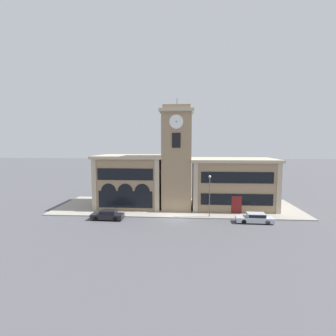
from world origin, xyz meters
TOP-DOWN VIEW (x-y plane):
  - ground_plane at (0.00, 0.00)m, footprint 300.00×300.00m
  - sidewalk_kerb at (0.00, 6.61)m, footprint 39.00×13.23m
  - clock_tower at (-0.00, 5.23)m, footprint 5.24×5.24m
  - town_hall_left_wing at (-7.81, 7.06)m, footprint 11.17×8.96m
  - town_hall_right_wing at (9.04, 7.07)m, footprint 13.63×8.96m
  - parked_car_near at (-9.28, -1.34)m, footprint 4.45×1.87m
  - parked_car_mid at (10.69, -1.34)m, footprint 4.89×1.90m
  - street_lamp at (4.83, 0.66)m, footprint 0.36×0.36m

SIDE VIEW (x-z plane):
  - ground_plane at x=0.00m, z-range 0.00..0.00m
  - sidewalk_kerb at x=0.00m, z-range 0.00..0.15m
  - parked_car_mid at x=10.69m, z-range 0.03..1.35m
  - parked_car_near at x=-9.28m, z-range 0.03..1.38m
  - street_lamp at x=4.83m, z-range 1.06..7.00m
  - town_hall_right_wing at x=9.04m, z-range 0.03..8.12m
  - town_hall_left_wing at x=-7.81m, z-range 0.03..8.60m
  - clock_tower at x=0.00m, z-range -0.56..16.97m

